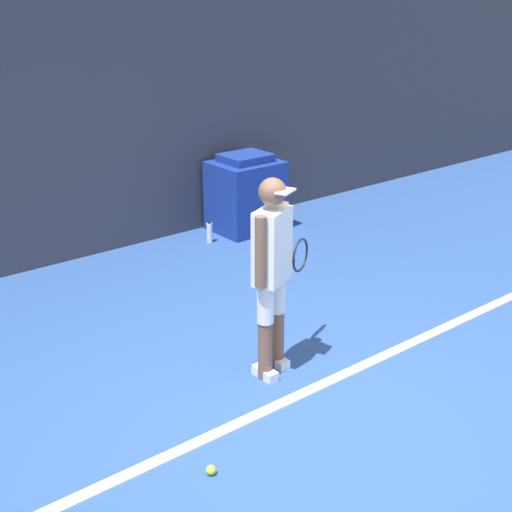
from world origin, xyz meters
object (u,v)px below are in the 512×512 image
at_px(tennis_ball, 211,470).
at_px(water_bottle, 210,232).
at_px(covered_chair, 246,194).
at_px(tennis_player, 272,268).

distance_m(tennis_ball, water_bottle, 4.51).
relative_size(covered_chair, water_bottle, 3.73).
bearing_deg(covered_chair, tennis_player, -124.89).
relative_size(tennis_player, covered_chair, 1.67).
height_order(covered_chair, water_bottle, covered_chair).
bearing_deg(tennis_ball, covered_chair, 49.06).
distance_m(covered_chair, water_bottle, 0.76).
xyz_separation_m(covered_chair, water_bottle, (-0.67, -0.11, -0.35)).
bearing_deg(covered_chair, tennis_ball, -130.94).
bearing_deg(tennis_player, tennis_ball, -170.23).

